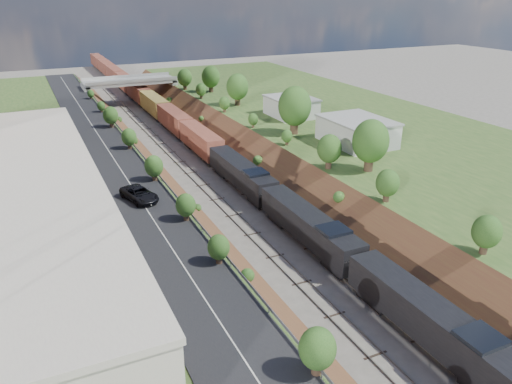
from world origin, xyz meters
name	(u,v)px	position (x,y,z in m)	size (l,w,h in m)	color
platform_right	(371,139)	(33.00, 60.00, 2.50)	(44.00, 180.00, 5.00)	#345523
embankment_left	(147,187)	(-11.00, 60.00, 0.00)	(7.07, 180.00, 7.07)	brown
embankment_right	(269,167)	(11.00, 60.00, 0.00)	(7.07, 180.00, 7.07)	brown
rail_left_track	(197,178)	(-2.60, 60.00, 0.09)	(1.58, 180.00, 0.18)	gray
rail_right_track	(225,174)	(2.60, 60.00, 0.09)	(1.58, 180.00, 0.18)	gray
road	(115,161)	(-15.50, 60.00, 5.05)	(8.00, 180.00, 0.10)	black
guardrail	(142,155)	(-11.40, 59.80, 5.55)	(0.10, 171.00, 0.70)	#99999E
commercial_building	(29,208)	(-28.00, 38.00, 8.51)	(14.30, 62.30, 7.00)	brown
overpass	(130,86)	(0.00, 122.00, 4.92)	(24.50, 8.30, 7.40)	gray
white_building_near	(357,132)	(23.50, 52.00, 7.00)	(9.00, 12.00, 4.00)	silver
white_building_far	(291,107)	(23.00, 74.00, 6.80)	(8.00, 10.00, 3.60)	silver
tree_right_large	(371,142)	(17.00, 40.00, 9.38)	(5.25, 5.25, 7.61)	#473323
tree_left_crest	(242,267)	(-11.80, 20.00, 7.04)	(2.45, 2.45, 3.55)	#473323
freight_train	(156,105)	(2.60, 105.77, 2.78)	(3.29, 201.64, 4.84)	black
suv	(139,194)	(-15.60, 43.02, 5.94)	(2.80, 6.07, 1.69)	black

